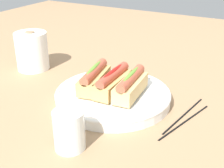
% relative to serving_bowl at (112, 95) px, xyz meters
% --- Properties ---
extents(ground_plane, '(2.40, 2.40, 0.00)m').
position_rel_serving_bowl_xyz_m(ground_plane, '(-0.03, -0.00, -0.02)').
color(ground_plane, '#9E7A56').
extents(serving_bowl, '(0.32, 0.32, 0.03)m').
position_rel_serving_bowl_xyz_m(serving_bowl, '(0.00, 0.00, 0.00)').
color(serving_bowl, white).
rests_on(serving_bowl, ground_plane).
extents(hotdog_front, '(0.15, 0.06, 0.06)m').
position_rel_serving_bowl_xyz_m(hotdog_front, '(0.00, -0.05, 0.04)').
color(hotdog_front, '#DBB270').
rests_on(hotdog_front, serving_bowl).
extents(hotdog_back, '(0.15, 0.05, 0.06)m').
position_rel_serving_bowl_xyz_m(hotdog_back, '(-0.00, -0.00, 0.04)').
color(hotdog_back, tan).
rests_on(hotdog_back, serving_bowl).
extents(hotdog_side, '(0.16, 0.08, 0.06)m').
position_rel_serving_bowl_xyz_m(hotdog_side, '(-0.00, 0.05, 0.04)').
color(hotdog_side, tan).
rests_on(hotdog_side, serving_bowl).
extents(water_glass, '(0.07, 0.07, 0.09)m').
position_rel_serving_bowl_xyz_m(water_glass, '(-0.23, -0.02, 0.02)').
color(water_glass, white).
rests_on(water_glass, ground_plane).
extents(paper_towel_roll, '(0.11, 0.11, 0.13)m').
position_rel_serving_bowl_xyz_m(paper_towel_roll, '(0.08, 0.36, 0.05)').
color(paper_towel_roll, white).
rests_on(paper_towel_roll, ground_plane).
extents(chopstick_near, '(0.22, 0.04, 0.01)m').
position_rel_serving_bowl_xyz_m(chopstick_near, '(0.02, -0.20, -0.01)').
color(chopstick_near, black).
rests_on(chopstick_near, ground_plane).
extents(chopstick_far, '(0.21, 0.06, 0.01)m').
position_rel_serving_bowl_xyz_m(chopstick_far, '(-0.01, -0.21, -0.01)').
color(chopstick_far, black).
rests_on(chopstick_far, ground_plane).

